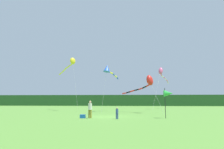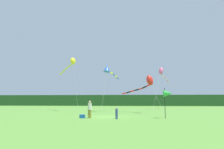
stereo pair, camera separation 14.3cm
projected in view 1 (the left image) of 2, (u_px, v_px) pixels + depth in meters
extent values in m
plane|color=#5B9338|center=(108.00, 117.00, 22.02)|extent=(120.00, 120.00, 0.00)
cube|color=#234C23|center=(121.00, 100.00, 66.74)|extent=(108.00, 3.48, 3.60)
cylinder|color=olive|center=(89.00, 114.00, 20.32)|extent=(0.18, 0.18, 0.84)
cylinder|color=olive|center=(91.00, 114.00, 20.31)|extent=(0.18, 0.18, 0.84)
cylinder|color=silver|center=(90.00, 106.00, 20.41)|extent=(0.39, 0.39, 0.67)
sphere|color=tan|center=(90.00, 102.00, 20.47)|extent=(0.25, 0.25, 0.25)
cylinder|color=#334C8C|center=(116.00, 116.00, 19.28)|extent=(0.11, 0.11, 0.54)
cylinder|color=#334C8C|center=(118.00, 116.00, 19.27)|extent=(0.11, 0.11, 0.54)
cylinder|color=#334C8C|center=(117.00, 111.00, 19.34)|extent=(0.25, 0.25, 0.43)
sphere|color=tan|center=(117.00, 108.00, 19.37)|extent=(0.16, 0.16, 0.16)
cube|color=#1959B2|center=(83.00, 116.00, 20.23)|extent=(0.54, 0.36, 0.37)
cylinder|color=black|center=(165.00, 103.00, 20.22)|extent=(0.06, 0.06, 3.06)
cone|color=green|center=(168.00, 93.00, 20.32)|extent=(0.90, 0.70, 0.70)
cylinder|color=#B2B2B2|center=(75.00, 85.00, 33.82)|extent=(1.62, 1.75, 8.77)
ellipsoid|color=yellow|center=(73.00, 61.00, 35.30)|extent=(1.28, 1.27, 1.28)
cylinder|color=yellow|center=(72.00, 64.00, 35.50)|extent=(0.65, 0.67, 0.32)
cylinder|color=yellow|center=(70.00, 65.00, 36.03)|extent=(0.61, 0.68, 0.29)
cylinder|color=yellow|center=(68.00, 67.00, 36.58)|extent=(0.64, 0.69, 0.35)
cylinder|color=yellow|center=(67.00, 68.00, 37.08)|extent=(0.68, 0.64, 0.33)
cylinder|color=yellow|center=(65.00, 69.00, 37.62)|extent=(0.53, 0.74, 0.35)
cylinder|color=yellow|center=(64.00, 70.00, 38.17)|extent=(0.68, 0.66, 0.39)
cylinder|color=yellow|center=(63.00, 72.00, 38.71)|extent=(0.58, 0.72, 0.35)
cylinder|color=yellow|center=(61.00, 73.00, 39.25)|extent=(0.66, 0.66, 0.34)
cylinder|color=yellow|center=(60.00, 74.00, 39.78)|extent=(0.62, 0.71, 0.39)
cylinder|color=#B2B2B2|center=(104.00, 89.00, 31.27)|extent=(0.70, 1.58, 7.01)
cone|color=blue|center=(107.00, 68.00, 32.46)|extent=(1.45, 1.58, 1.35)
cylinder|color=blue|center=(108.00, 72.00, 32.68)|extent=(0.59, 0.74, 0.32)
cylinder|color=yellow|center=(111.00, 73.00, 33.21)|extent=(0.61, 0.73, 0.33)
cylinder|color=blue|center=(114.00, 74.00, 33.79)|extent=(0.47, 0.81, 0.43)
cylinder|color=yellow|center=(116.00, 76.00, 34.39)|extent=(0.55, 0.78, 0.39)
cylinder|color=blue|center=(117.00, 78.00, 35.00)|extent=(0.40, 0.82, 0.44)
cylinder|color=#B2B2B2|center=(157.00, 89.00, 38.05)|extent=(2.49, 5.02, 7.84)
ellipsoid|color=#E5598C|center=(161.00, 71.00, 40.92)|extent=(1.34, 1.54, 1.75)
cylinder|color=#E5598C|center=(161.00, 75.00, 41.17)|extent=(0.51, 0.85, 0.43)
cylinder|color=white|center=(162.00, 76.00, 41.80)|extent=(0.61, 0.82, 0.44)
cylinder|color=#E5598C|center=(164.00, 78.00, 42.36)|extent=(0.68, 0.76, 0.37)
cylinder|color=white|center=(166.00, 79.00, 42.96)|extent=(0.51, 0.85, 0.41)
cylinder|color=#E5598C|center=(167.00, 80.00, 43.57)|extent=(0.63, 0.82, 0.45)
cylinder|color=white|center=(167.00, 81.00, 44.23)|extent=(0.36, 0.83, 0.30)
cylinder|color=#E5598C|center=(168.00, 82.00, 44.95)|extent=(0.40, 0.83, 0.29)
cylinder|color=white|center=(168.00, 83.00, 45.66)|extent=(0.44, 0.84, 0.35)
cylinder|color=#B2B2B2|center=(157.00, 96.00, 27.30)|extent=(1.60, 1.68, 4.67)
ellipsoid|color=red|center=(150.00, 80.00, 28.48)|extent=(1.57, 1.58, 1.71)
cylinder|color=red|center=(148.00, 85.00, 28.76)|extent=(0.60, 0.86, 0.38)
cylinder|color=black|center=(145.00, 87.00, 29.45)|extent=(0.70, 0.82, 0.42)
cylinder|color=red|center=(141.00, 89.00, 30.11)|extent=(0.70, 0.80, 0.34)
cylinder|color=black|center=(137.00, 90.00, 30.72)|extent=(0.80, 0.70, 0.34)
cylinder|color=red|center=(132.00, 91.00, 31.26)|extent=(0.81, 0.70, 0.36)
cylinder|color=black|center=(128.00, 92.00, 31.82)|extent=(0.79, 0.73, 0.38)
cylinder|color=red|center=(124.00, 93.00, 32.38)|extent=(0.79, 0.69, 0.29)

